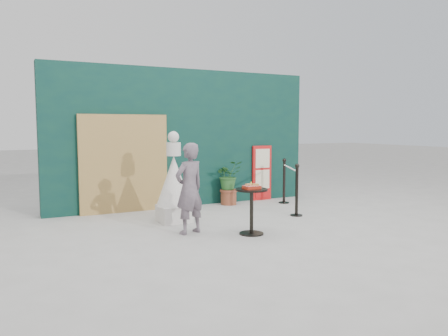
# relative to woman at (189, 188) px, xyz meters

# --- Properties ---
(ground) EXTENTS (60.00, 60.00, 0.00)m
(ground) POSITION_rel_woman_xyz_m (0.90, -0.68, -0.75)
(ground) COLOR #ADAAA5
(ground) RESTS_ON ground
(back_wall) EXTENTS (6.00, 0.30, 3.00)m
(back_wall) POSITION_rel_woman_xyz_m (0.90, 2.47, 0.75)
(back_wall) COLOR #092B29
(back_wall) RESTS_ON ground
(bamboo_fence) EXTENTS (1.80, 0.08, 2.00)m
(bamboo_fence) POSITION_rel_woman_xyz_m (-0.50, 2.26, 0.25)
(bamboo_fence) COLOR tan
(bamboo_fence) RESTS_ON ground
(woman) EXTENTS (0.63, 0.51, 1.50)m
(woman) POSITION_rel_woman_xyz_m (0.00, 0.00, 0.00)
(woman) COLOR slate
(woman) RESTS_ON ground
(menu_board) EXTENTS (0.50, 0.07, 1.30)m
(menu_board) POSITION_rel_woman_xyz_m (2.80, 2.28, -0.10)
(menu_board) COLOR red
(menu_board) RESTS_ON ground
(statue) EXTENTS (0.65, 0.65, 1.67)m
(statue) POSITION_rel_woman_xyz_m (0.09, 0.95, -0.07)
(statue) COLOR silver
(statue) RESTS_ON ground
(cafe_table) EXTENTS (0.52, 0.52, 0.75)m
(cafe_table) POSITION_rel_woman_xyz_m (0.89, -0.50, -0.25)
(cafe_table) COLOR black
(cafe_table) RESTS_ON ground
(food_basket) EXTENTS (0.26, 0.19, 0.11)m
(food_basket) POSITION_rel_woman_xyz_m (0.89, -0.50, 0.04)
(food_basket) COLOR #AE2612
(food_basket) RESTS_ON cafe_table
(planter) EXTENTS (0.58, 0.50, 0.99)m
(planter) POSITION_rel_woman_xyz_m (1.80, 2.08, -0.17)
(planter) COLOR brown
(planter) RESTS_ON ground
(stanchion_barrier) EXTENTS (0.84, 1.54, 1.03)m
(stanchion_barrier) POSITION_rel_woman_xyz_m (2.72, 1.02, -0.25)
(stanchion_barrier) COLOR black
(stanchion_barrier) RESTS_ON ground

